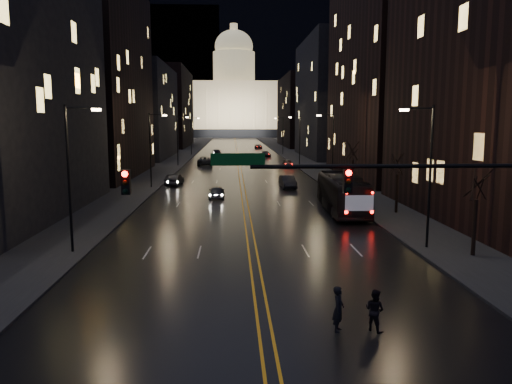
{
  "coord_description": "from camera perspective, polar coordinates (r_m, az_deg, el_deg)",
  "views": [
    {
      "loc": [
        -1.22,
        -20.1,
        8.03
      ],
      "look_at": [
        0.3,
        11.85,
        3.48
      ],
      "focal_mm": 35.0,
      "sensor_mm": 36.0,
      "label": 1
    }
  ],
  "objects": [
    {
      "name": "building_left_far",
      "position": [
        113.85,
        -12.89,
        8.89
      ],
      "size": [
        12.0,
        34.0,
        20.0
      ],
      "primitive_type": "cube",
      "color": "black",
      "rests_on": "ground"
    },
    {
      "name": "receding_car_a",
      "position": [
        60.2,
        3.64,
        1.15
      ],
      "size": [
        1.85,
        4.71,
        1.53
      ],
      "primitive_type": "imported",
      "rotation": [
        0.0,
        0.0,
        0.05
      ],
      "color": "black",
      "rests_on": "ground"
    },
    {
      "name": "receding_car_d",
      "position": [
        147.47,
        0.26,
        5.23
      ],
      "size": [
        2.19,
        4.66,
        1.29
      ],
      "primitive_type": "imported",
      "rotation": [
        0.0,
        0.0,
        -0.01
      ],
      "color": "black",
      "rests_on": "ground"
    },
    {
      "name": "streetlamp_right_dist",
      "position": [
        120.74,
        3.01,
        6.69
      ],
      "size": [
        2.13,
        0.25,
        9.0
      ],
      "color": "black",
      "rests_on": "ground"
    },
    {
      "name": "oncoming_car_c",
      "position": [
        92.04,
        -5.86,
        3.56
      ],
      "size": [
        2.91,
        5.97,
        1.63
      ],
      "primitive_type": "imported",
      "rotation": [
        0.0,
        0.0,
        3.18
      ],
      "color": "black",
      "rests_on": "ground"
    },
    {
      "name": "oncoming_car_b",
      "position": [
        63.53,
        -9.29,
        1.39
      ],
      "size": [
        2.08,
        4.56,
        1.45
      ],
      "primitive_type": "imported",
      "rotation": [
        0.0,
        0.0,
        3.02
      ],
      "color": "black",
      "rests_on": "ground"
    },
    {
      "name": "receding_car_b",
      "position": [
        88.17,
        3.62,
        3.32
      ],
      "size": [
        1.78,
        4.15,
        1.4
      ],
      "primitive_type": "imported",
      "rotation": [
        0.0,
        0.0,
        0.03
      ],
      "color": "black",
      "rests_on": "ground"
    },
    {
      "name": "streetlamp_right_mid",
      "position": [
        61.36,
        8.62,
        5.26
      ],
      "size": [
        2.13,
        0.25,
        9.0
      ],
      "color": "black",
      "rests_on": "ground"
    },
    {
      "name": "tree_right_mid",
      "position": [
        44.57,
        15.91,
        3.28
      ],
      "size": [
        2.4,
        2.4,
        6.65
      ],
      "color": "black",
      "rests_on": "ground"
    },
    {
      "name": "oncoming_car_a",
      "position": [
        52.11,
        -4.52,
        -0.03
      ],
      "size": [
        1.61,
        4.01,
        1.37
      ],
      "primitive_type": "imported",
      "rotation": [
        0.0,
        0.0,
        3.14
      ],
      "color": "black",
      "rests_on": "ground"
    },
    {
      "name": "road",
      "position": [
        150.32,
        -2.27,
        5.04
      ],
      "size": [
        20.0,
        320.0,
        0.02
      ],
      "primitive_type": "cube",
      "color": "black",
      "rests_on": "ground"
    },
    {
      "name": "traffic_signal",
      "position": [
        21.52,
        16.65,
        -0.06
      ],
      "size": [
        17.29,
        0.45,
        7.0
      ],
      "color": "black",
      "rests_on": "ground"
    },
    {
      "name": "building_right_mid",
      "position": [
        114.39,
        8.62,
        10.5
      ],
      "size": [
        12.0,
        34.0,
        26.0
      ],
      "primitive_type": "cube",
      "color": "black",
      "rests_on": "ground"
    },
    {
      "name": "streetlamp_left_dist",
      "position": [
        120.52,
        -7.34,
        6.64
      ],
      "size": [
        2.13,
        0.25,
        9.0
      ],
      "color": "black",
      "rests_on": "ground"
    },
    {
      "name": "oncoming_car_d",
      "position": [
        119.66,
        -4.53,
        4.57
      ],
      "size": [
        2.29,
        4.98,
        1.41
      ],
      "primitive_type": "imported",
      "rotation": [
        0.0,
        0.0,
        3.21
      ],
      "color": "black",
      "rests_on": "ground"
    },
    {
      "name": "streetlamp_left_mid",
      "position": [
        60.93,
        -11.83,
        5.16
      ],
      "size": [
        2.13,
        0.25,
        9.0
      ],
      "color": "black",
      "rests_on": "ground"
    },
    {
      "name": "receding_car_c",
      "position": [
        112.89,
        1.12,
        4.35
      ],
      "size": [
        2.26,
        4.65,
        1.3
      ],
      "primitive_type": "imported",
      "rotation": [
        0.0,
        0.0,
        0.1
      ],
      "color": "black",
      "rests_on": "ground"
    },
    {
      "name": "building_left_dist",
      "position": [
        161.36,
        -9.9,
        9.39
      ],
      "size": [
        12.0,
        40.0,
        24.0
      ],
      "primitive_type": "cube",
      "color": "black",
      "rests_on": "ground"
    },
    {
      "name": "building_left_mid",
      "position": [
        76.92,
        -18.04,
        12.16
      ],
      "size": [
        12.0,
        30.0,
        28.0
      ],
      "primitive_type": "cube",
      "color": "black",
      "rests_on": "ground"
    },
    {
      "name": "capitol",
      "position": [
        270.25,
        -2.51,
        10.03
      ],
      "size": [
        90.0,
        50.0,
        58.5
      ],
      "color": "black",
      "rests_on": "ground"
    },
    {
      "name": "building_right_dist",
      "position": [
        161.66,
        5.24,
        9.12
      ],
      "size": [
        12.0,
        40.0,
        22.0
      ],
      "primitive_type": "cube",
      "color": "black",
      "rests_on": "ground"
    },
    {
      "name": "bus",
      "position": [
        44.83,
        9.83,
        -0.16
      ],
      "size": [
        3.28,
        12.15,
        3.36
      ],
      "primitive_type": "imported",
      "rotation": [
        0.0,
        0.0,
        -0.04
      ],
      "color": "black",
      "rests_on": "ground"
    },
    {
      "name": "streetlamp_right_near",
      "position": [
        32.55,
        19.0,
        2.47
      ],
      "size": [
        2.13,
        0.25,
        9.0
      ],
      "color": "black",
      "rests_on": "ground"
    },
    {
      "name": "pedestrian_b",
      "position": [
        20.22,
        13.41,
        -12.99
      ],
      "size": [
        0.87,
        0.89,
        1.66
      ],
      "primitive_type": "imported",
      "rotation": [
        0.0,
        0.0,
        2.31
      ],
      "color": "black",
      "rests_on": "ground"
    },
    {
      "name": "ground",
      "position": [
        21.68,
        0.72,
        -13.64
      ],
      "size": [
        900.0,
        900.0,
        0.0
      ],
      "primitive_type": "plane",
      "color": "black",
      "rests_on": "ground"
    },
    {
      "name": "sidewalk_right",
      "position": [
        151.08,
        3.07,
        5.07
      ],
      "size": [
        8.0,
        320.0,
        0.16
      ],
      "primitive_type": "cube",
      "color": "black",
      "rests_on": "ground"
    },
    {
      "name": "pedestrian_a",
      "position": [
        19.87,
        9.39,
        -13.06
      ],
      "size": [
        0.64,
        0.77,
        1.79
      ],
      "primitive_type": "imported",
      "rotation": [
        0.0,
        0.0,
        1.2
      ],
      "color": "black",
      "rests_on": "ground"
    },
    {
      "name": "streetlamp_right_far",
      "position": [
        90.95,
        4.91,
        6.22
      ],
      "size": [
        2.13,
        0.25,
        9.0
      ],
      "color": "black",
      "rests_on": "ground"
    },
    {
      "name": "tree_right_far",
      "position": [
        59.92,
        11.04,
        4.6
      ],
      "size": [
        2.4,
        2.4,
        6.65
      ],
      "color": "black",
      "rests_on": "ground"
    },
    {
      "name": "sidewalk_left",
      "position": [
        150.85,
        -7.61,
        5.01
      ],
      "size": [
        8.0,
        320.0,
        0.16
      ],
      "primitive_type": "cube",
      "color": "black",
      "rests_on": "ground"
    },
    {
      "name": "streetlamp_left_far",
      "position": [
        90.65,
        -8.85,
        6.14
      ],
      "size": [
        2.13,
        0.25,
        9.0
      ],
      "color": "black",
      "rests_on": "ground"
    },
    {
      "name": "streetlamp_left_near",
      "position": [
        31.73,
        -20.33,
        2.27
      ],
      "size": [
        2.13,
        0.25,
        9.0
      ],
      "color": "black",
      "rests_on": "ground"
    },
    {
      "name": "center_line",
      "position": [
        150.32,
        -2.27,
        5.04
      ],
      "size": [
        0.62,
        320.0,
        0.01
      ],
      "primitive_type": "cube",
      "color": "orange",
      "rests_on": "road"
    },
    {
      "name": "tree_right_near",
      "position": [
        31.69,
        23.97,
        1.05
      ],
      "size": [
        2.4,
        2.4,
        6.65
      ],
      "color": "black",
      "rests_on": "ground"
    },
    {
      "name": "building_right_tall",
      "position": [
        74.35,
        15.32,
        16.31
      ],
      "size": [
        12.0,
        30.0,
        38.0
      ],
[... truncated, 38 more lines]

